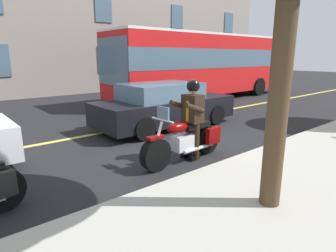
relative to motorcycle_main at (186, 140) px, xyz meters
The scene contains 7 objects.
ground_plane 1.57m from the motorcycle_main, 125.66° to the right, with size 80.00×80.00×0.00m, color black.
lane_center_stripe 3.37m from the motorcycle_main, 105.22° to the right, with size 60.00×0.16×0.01m, color #E5DB4C.
motorcycle_main is the anchor object (origin of this frame).
rider_main 0.61m from the motorcycle_main, behind, with size 0.64×0.57×1.74m.
bus_near 9.64m from the motorcycle_main, 139.43° to the right, with size 11.05×2.70×3.30m.
car_dark 3.09m from the motorcycle_main, 120.69° to the right, with size 4.60×1.92×1.40m.
building_backdrop 16.78m from the motorcycle_main, 106.95° to the right, with size 29.63×6.06×11.59m.
Camera 1 is at (4.91, 5.45, 2.21)m, focal length 30.34 mm.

